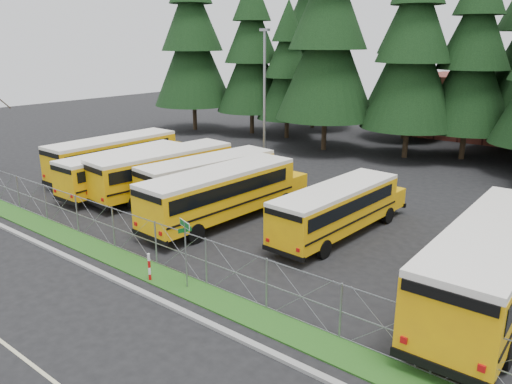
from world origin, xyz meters
TOP-DOWN VIEW (x-y plane):
  - ground at (0.00, 0.00)m, footprint 120.00×120.00m
  - curb at (0.00, -3.10)m, footprint 50.00×0.25m
  - grass_verge at (0.00, -1.70)m, footprint 50.00×1.40m
  - road_lane_line at (0.00, -8.00)m, footprint 50.00×0.12m
  - chainlink_fence at (0.00, -1.00)m, footprint 44.00×0.10m
  - bus_0 at (-14.25, 6.89)m, footprint 2.69×11.03m
  - bus_1 at (-10.97, 5.28)m, footprint 2.39×10.12m
  - bus_2 at (-8.43, 6.33)m, footprint 3.74×11.15m
  - bus_3 at (-5.31, 7.14)m, footprint 3.79×10.57m
  - bus_4 at (-2.39, 4.98)m, footprint 3.17×11.12m
  - bus_6 at (3.42, 6.97)m, footprint 2.79×9.89m
  - bus_east at (11.23, 4.27)m, footprint 3.16×12.38m
  - street_sign at (1.59, -1.68)m, footprint 0.80×0.53m
  - striped_bollard at (-0.02, -2.21)m, footprint 0.11×0.11m
  - light_standard at (-7.83, 15.37)m, footprint 0.70×0.35m
  - conifer_0 at (-24.37, 24.34)m, footprint 8.32×8.32m
  - conifer_1 at (-18.13, 26.54)m, footprint 7.19×7.19m
  - conifer_2 at (-13.81, 26.73)m, footprint 5.93×5.93m
  - conifer_3 at (-7.88, 24.06)m, footprint 8.62×8.62m
  - conifer_4 at (-1.01, 25.65)m, footprint 7.68×7.68m
  - conifer_5 at (2.86, 28.07)m, footprint 7.18×7.18m
  - conifer_10 at (-15.09, 33.48)m, footprint 9.33×9.33m
  - conifer_11 at (-4.58, 33.76)m, footprint 8.13×8.13m

SIDE VIEW (x-z plane):
  - ground at x=0.00m, z-range 0.00..0.00m
  - road_lane_line at x=0.00m, z-range 0.00..0.01m
  - grass_verge at x=0.00m, z-range 0.00..0.06m
  - curb at x=0.00m, z-range 0.00..0.12m
  - striped_bollard at x=-0.02m, z-range 0.00..1.20m
  - chainlink_fence at x=0.00m, z-range 0.00..2.00m
  - bus_6 at x=3.42m, z-range 0.00..2.56m
  - bus_1 at x=-10.97m, z-range 0.00..2.65m
  - bus_3 at x=-5.31m, z-range 0.00..2.71m
  - bus_2 at x=-8.43m, z-range 0.00..2.87m
  - bus_4 at x=-2.39m, z-range 0.00..2.88m
  - bus_0 at x=-14.25m, z-range 0.00..2.89m
  - bus_east at x=11.23m, z-range 0.00..3.23m
  - street_sign at x=1.59m, z-range 0.63..3.44m
  - light_standard at x=-7.83m, z-range 0.43..10.57m
  - conifer_2 at x=-13.81m, z-range 0.00..13.11m
  - conifer_5 at x=2.86m, z-range 0.00..15.88m
  - conifer_1 at x=-18.13m, z-range 0.00..15.90m
  - conifer_4 at x=-1.01m, z-range 0.00..16.98m
  - conifer_11 at x=-4.58m, z-range 0.00..17.99m
  - conifer_0 at x=-24.37m, z-range 0.00..18.39m
  - conifer_3 at x=-7.88m, z-range 0.00..19.06m
  - conifer_10 at x=-15.09m, z-range 0.00..20.64m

